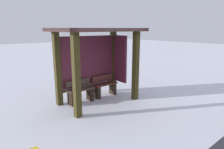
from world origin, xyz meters
TOP-DOWN VIEW (x-y plane):
  - ground_plane at (0.00, 0.00)m, footprint 60.00×60.00m
  - bus_shelter at (0.09, 0.17)m, footprint 2.88×1.77m
  - bench_left_inside at (-0.52, 0.33)m, footprint 0.93×0.38m
  - bench_center_inside at (0.52, 0.33)m, footprint 0.93×0.36m

SIDE VIEW (x-z plane):
  - ground_plane at x=0.00m, z-range 0.00..0.00m
  - bench_left_inside at x=-0.52m, z-range -0.04..0.73m
  - bench_center_inside at x=0.52m, z-range -0.04..0.73m
  - bus_shelter at x=0.09m, z-range 0.53..3.01m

